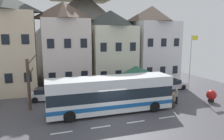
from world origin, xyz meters
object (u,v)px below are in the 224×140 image
object	(u,v)px
hilltop_castle	(84,28)
pedestrian_03	(152,91)
townhouse_03	(110,48)
townhouse_02	(65,46)
parked_car_00	(171,85)
public_bench	(132,87)
townhouse_01	(10,45)
townhouse_04	(151,44)
pedestrian_02	(145,94)
pedestrian_00	(176,96)
pedestrian_01	(174,100)
transit_bus	(111,95)
flagpole	(191,59)
parked_car_01	(48,94)
harbour_buoy	(211,95)
bus_shelter	(136,71)
bare_tree_00	(29,84)

from	to	relation	value
hilltop_castle	pedestrian_03	distance (m)	26.83
townhouse_03	townhouse_02	bearing A→B (deg)	-177.82
parked_car_00	public_bench	xyz separation A→B (m)	(-5.14, 1.13, -0.17)
parked_car_00	townhouse_01	bearing A→B (deg)	158.64
townhouse_04	pedestrian_02	bearing A→B (deg)	-121.82
public_bench	townhouse_02	bearing A→B (deg)	151.98
pedestrian_00	pedestrian_01	world-z (taller)	pedestrian_00
hilltop_castle	transit_bus	world-z (taller)	hilltop_castle
transit_bus	flagpole	size ratio (longest dim) A/B	1.63
transit_bus	pedestrian_02	size ratio (longest dim) A/B	7.03
parked_car_01	harbour_buoy	bearing A→B (deg)	-13.98
townhouse_03	transit_bus	bearing A→B (deg)	-108.51
townhouse_04	pedestrian_02	xyz separation A→B (m)	(-5.80, -9.35, -4.85)
townhouse_04	transit_bus	bearing A→B (deg)	-133.05
townhouse_02	harbour_buoy	bearing A→B (deg)	-38.88
parked_car_00	pedestrian_03	distance (m)	5.39
townhouse_03	flagpole	distance (m)	10.90
bus_shelter	bare_tree_00	world-z (taller)	bare_tree_00
pedestrian_02	pedestrian_03	bearing A→B (deg)	27.01
flagpole	bare_tree_00	xyz separation A→B (m)	(-18.81, -0.58, -1.54)
transit_bus	parked_car_01	bearing A→B (deg)	134.26
townhouse_04	townhouse_03	bearing A→B (deg)	-178.18
pedestrian_02	public_bench	world-z (taller)	pedestrian_02
pedestrian_00	transit_bus	bearing A→B (deg)	-179.89
pedestrian_02	bare_tree_00	world-z (taller)	bare_tree_00
townhouse_03	parked_car_01	distance (m)	11.25
transit_bus	pedestrian_00	distance (m)	7.25
parked_car_01	bare_tree_00	distance (m)	3.76
parked_car_00	pedestrian_02	xyz separation A→B (m)	(-5.71, -3.59, 0.19)
bus_shelter	pedestrian_03	world-z (taller)	bus_shelter
pedestrian_01	public_bench	size ratio (longest dim) A/B	1.05
pedestrian_01	pedestrian_02	xyz separation A→B (m)	(-1.69, 2.67, -0.02)
townhouse_02	townhouse_04	xyz separation A→B (m)	(13.08, 0.46, 0.03)
townhouse_01	pedestrian_02	xyz separation A→B (m)	(13.85, -8.78, -5.06)
pedestrian_03	bare_tree_00	size ratio (longest dim) A/B	0.29
parked_car_00	public_bench	size ratio (longest dim) A/B	2.77
townhouse_02	pedestrian_02	xyz separation A→B (m)	(7.28, -8.89, -4.83)
bus_shelter	flagpole	size ratio (longest dim) A/B	0.51
townhouse_02	townhouse_04	bearing A→B (deg)	2.00
transit_bus	townhouse_04	bearing A→B (deg)	48.21
parked_car_00	parked_car_01	distance (m)	15.51
townhouse_03	harbour_buoy	world-z (taller)	townhouse_03
transit_bus	pedestrian_02	xyz separation A→B (m)	(4.47, 1.64, -0.83)
transit_bus	pedestrian_00	bearing A→B (deg)	1.37
townhouse_02	hilltop_castle	bearing A→B (deg)	70.65
pedestrian_02	pedestrian_00	bearing A→B (deg)	-30.78
townhouse_02	parked_car_00	size ratio (longest dim) A/B	2.75
pedestrian_03	public_bench	bearing A→B (deg)	98.92
pedestrian_00	bus_shelter	bearing A→B (deg)	121.03
townhouse_01	flagpole	bearing A→B (deg)	-17.95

